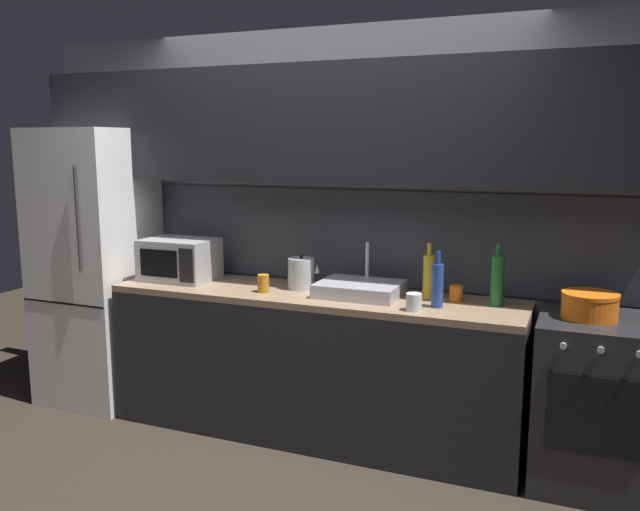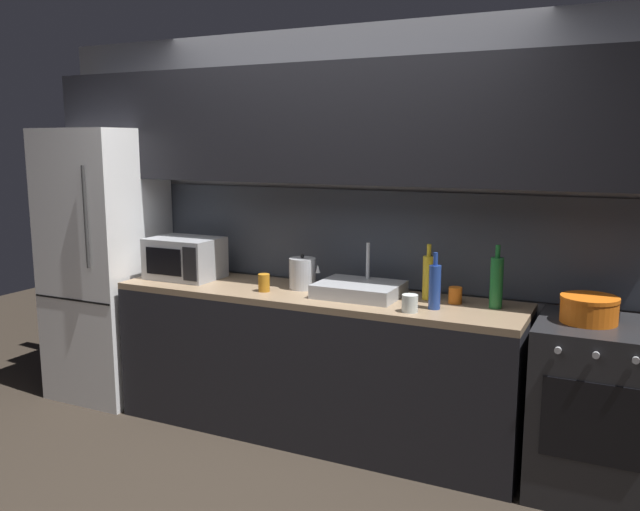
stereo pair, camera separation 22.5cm
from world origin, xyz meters
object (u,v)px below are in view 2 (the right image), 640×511
(wine_bottle_yellow, at_px, (428,277))
(mug_amber, at_px, (264,283))
(oven_range, at_px, (594,409))
(kettle, at_px, (303,273))
(refrigerator, at_px, (106,264))
(wine_bottle_green, at_px, (496,282))
(microwave, at_px, (185,258))
(mug_orange, at_px, (455,295))
(cooking_pot, at_px, (589,309))
(mug_clear, at_px, (410,303))
(wine_bottle_blue, at_px, (435,286))

(wine_bottle_yellow, bearing_deg, mug_amber, -165.86)
(oven_range, bearing_deg, mug_amber, -176.84)
(kettle, bearing_deg, refrigerator, -177.57)
(kettle, height_order, wine_bottle_green, wine_bottle_green)
(microwave, xyz_separation_m, mug_orange, (1.80, 0.08, -0.09))
(mug_orange, bearing_deg, cooking_pot, -8.23)
(microwave, xyz_separation_m, mug_amber, (0.68, -0.12, -0.08))
(wine_bottle_green, bearing_deg, cooking_pot, -11.15)
(oven_range, xyz_separation_m, kettle, (-1.70, 0.07, 0.55))
(oven_range, bearing_deg, mug_clear, -168.47)
(wine_bottle_green, distance_m, mug_clear, 0.50)
(wine_bottle_green, height_order, mug_amber, wine_bottle_green)
(refrigerator, relative_size, wine_bottle_blue, 6.08)
(wine_bottle_green, bearing_deg, mug_orange, 178.11)
(oven_range, xyz_separation_m, cooking_pot, (-0.06, 0.00, 0.52))
(wine_bottle_yellow, bearing_deg, wine_bottle_blue, -64.91)
(kettle, height_order, mug_amber, kettle)
(oven_range, relative_size, mug_orange, 9.71)
(wine_bottle_green, bearing_deg, kettle, -178.57)
(kettle, height_order, mug_orange, kettle)
(mug_amber, bearing_deg, refrigerator, 175.58)
(wine_bottle_green, xyz_separation_m, mug_amber, (-1.34, -0.20, -0.09))
(mug_amber, bearing_deg, mug_orange, 10.47)
(oven_range, distance_m, wine_bottle_yellow, 1.10)
(wine_bottle_yellow, xyz_separation_m, mug_amber, (-0.95, -0.24, -0.08))
(mug_amber, distance_m, mug_orange, 1.14)
(oven_range, bearing_deg, wine_bottle_blue, -175.18)
(refrigerator, height_order, cooking_pot, refrigerator)
(refrigerator, relative_size, mug_clear, 20.04)
(refrigerator, bearing_deg, wine_bottle_green, 2.00)
(mug_amber, bearing_deg, mug_clear, -5.17)
(microwave, relative_size, wine_bottle_green, 1.32)
(kettle, distance_m, wine_bottle_blue, 0.88)
(mug_clear, xyz_separation_m, mug_orange, (0.17, 0.29, -0.00))
(wine_bottle_yellow, bearing_deg, cooking_pot, -8.79)
(mug_amber, bearing_deg, cooking_pot, 3.31)
(refrigerator, relative_size, oven_range, 2.10)
(refrigerator, bearing_deg, mug_amber, -4.42)
(mug_clear, bearing_deg, wine_bottle_blue, 50.34)
(microwave, distance_m, cooking_pot, 2.50)
(mug_clear, bearing_deg, refrigerator, 175.27)
(oven_range, relative_size, microwave, 1.96)
(oven_range, distance_m, wine_bottle_green, 0.81)
(oven_range, height_order, mug_orange, mug_orange)
(refrigerator, distance_m, cooking_pot, 3.18)
(oven_range, xyz_separation_m, wine_bottle_green, (-0.54, 0.10, 0.60))
(microwave, bearing_deg, mug_clear, -7.33)
(wine_bottle_blue, height_order, mug_amber, wine_bottle_blue)
(oven_range, xyz_separation_m, microwave, (-2.56, 0.02, 0.58))
(wine_bottle_blue, distance_m, mug_orange, 0.20)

